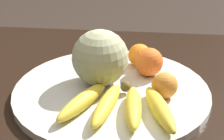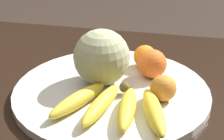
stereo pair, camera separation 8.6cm
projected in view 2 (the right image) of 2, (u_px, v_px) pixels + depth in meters
name	position (u px, v px, depth m)	size (l,w,h in m)	color
kitchen_table	(109.00, 134.00, 0.91)	(1.69, 0.95, 0.77)	black
fruit_bowl	(112.00, 92.00, 0.89)	(0.47, 0.47, 0.02)	silver
melon	(102.00, 57.00, 0.89)	(0.14, 0.14, 0.14)	#B2B789
banana_bunch	(116.00, 106.00, 0.79)	(0.26, 0.19, 0.04)	brown
orange_front_left	(152.00, 64.00, 0.93)	(0.07, 0.07, 0.07)	orange
orange_front_right	(115.00, 52.00, 1.00)	(0.07, 0.07, 0.07)	orange
orange_mid_center	(163.00, 88.00, 0.83)	(0.06, 0.06, 0.06)	orange
orange_back_left	(145.00, 56.00, 0.98)	(0.06, 0.06, 0.06)	orange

